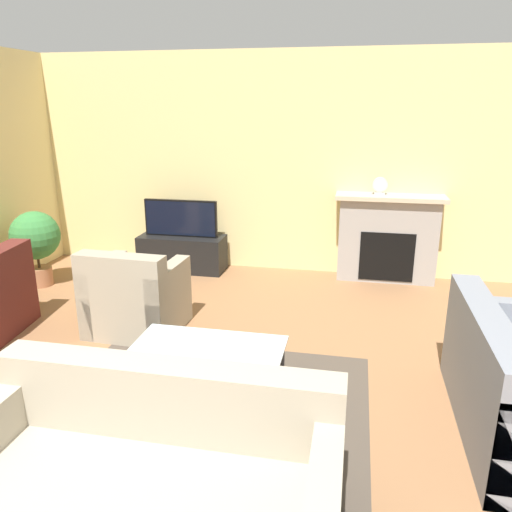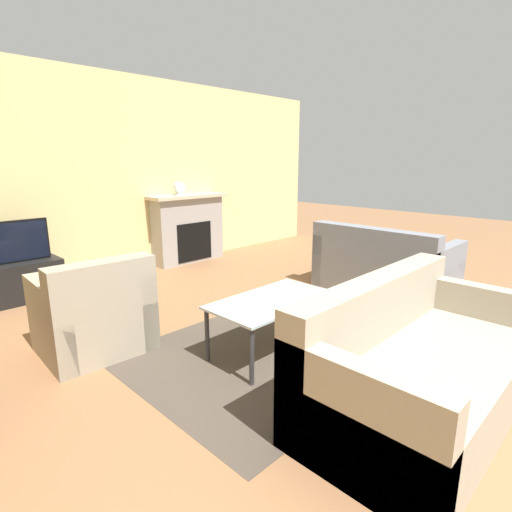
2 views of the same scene
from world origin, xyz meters
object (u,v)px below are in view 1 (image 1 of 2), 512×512
object	(u,v)px
potted_plant	(36,239)
tv	(181,218)
armchair_accent	(135,301)
couch_sectional	(147,495)
coffee_table	(208,353)
mantel_clock	(380,186)

from	to	relation	value
potted_plant	tv	bearing A→B (deg)	31.13
armchair_accent	potted_plant	size ratio (longest dim) A/B	0.95
armchair_accent	potted_plant	distance (m)	1.92
couch_sectional	coffee_table	bearing A→B (deg)	92.69
coffee_table	mantel_clock	xyz separation A→B (m)	(1.22, 3.02, 0.74)
couch_sectional	armchair_accent	size ratio (longest dim) A/B	2.14
potted_plant	coffee_table	bearing A→B (deg)	-36.63
couch_sectional	coffee_table	size ratio (longest dim) A/B	1.71
couch_sectional	tv	bearing A→B (deg)	107.30
potted_plant	armchair_accent	bearing A→B (deg)	-29.70
coffee_table	mantel_clock	distance (m)	3.34
potted_plant	mantel_clock	world-z (taller)	mantel_clock
coffee_table	potted_plant	world-z (taller)	potted_plant
mantel_clock	tv	bearing A→B (deg)	-176.74
armchair_accent	couch_sectional	bearing A→B (deg)	118.59
tv	mantel_clock	distance (m)	2.48
armchair_accent	coffee_table	xyz separation A→B (m)	(1.03, -1.05, 0.11)
armchair_accent	mantel_clock	bearing A→B (deg)	-136.04
couch_sectional	coffee_table	xyz separation A→B (m)	(-0.06, 1.19, 0.12)
tv	armchair_accent	xyz separation A→B (m)	(0.18, -1.83, -0.38)
mantel_clock	coffee_table	bearing A→B (deg)	-112.01
armchair_accent	mantel_clock	xyz separation A→B (m)	(2.25, 1.97, 0.85)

